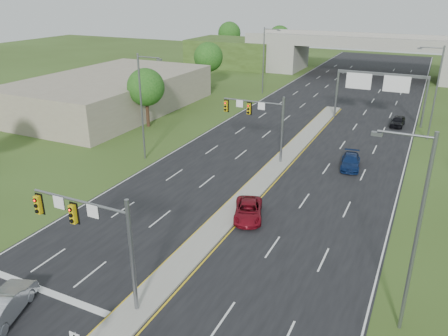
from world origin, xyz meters
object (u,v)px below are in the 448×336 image
Objects in this scene: overpass at (367,58)px; car_silver at (4,305)px; signal_mast_far at (261,117)px; sign_gantry at (380,84)px; car_far_b at (351,162)px; car_far_a at (248,210)px; car_far_c at (398,121)px; signal_mast_near at (95,230)px.

overpass reaches higher than car_silver.
car_silver is (-3.99, -28.45, -3.94)m from signal_mast_far.
sign_gantry is 2.61× the size of car_far_b.
car_far_a is 32.58m from car_far_c.
car_far_b is at bearing 71.40° from signal_mast_near.
car_far_a is 1.17× the size of car_far_c.
sign_gantry is (8.95, 44.99, 0.51)m from signal_mast_near.
car_silver reaches higher than car_far_b.
sign_gantry is at bearing 60.88° from car_far_a.
overpass is 18.03× the size of car_far_b.
sign_gantry is 2.96× the size of car_far_c.
signal_mast_near reaches higher than sign_gantry.
overpass reaches higher than signal_mast_near.
car_far_c is (2.98, -0.70, -4.55)m from sign_gantry.
sign_gantry is 32.98m from car_far_a.
sign_gantry is 5.49m from car_far_c.
signal_mast_far reaches higher than car_far_a.
overpass is 83.81m from car_silver.
signal_mast_far reaches higher than car_far_b.
overpass is at bearing -114.54° from car_silver.
sign_gantry is at bearing 169.77° from car_far_c.
car_far_b is at bearing 49.52° from car_far_a.
car_far_a is (-5.18, -32.24, -4.58)m from sign_gantry.
signal_mast_far is at bearing -92.35° from overpass.
car_far_a is at bearing -99.13° from sign_gantry.
signal_mast_far is at bearing 87.09° from car_far_a.
car_far_b is (0.11, -18.08, -4.58)m from sign_gantry.
car_far_b is 1.13× the size of car_far_c.
signal_mast_near reaches higher than car_far_b.
signal_mast_near is 0.60× the size of sign_gantry.
car_silver is 1.02× the size of car_far_a.
signal_mast_far is 55.13m from overpass.
car_far_b is (6.79, -53.16, -2.89)m from overpass.
overpass is (-6.68, 35.08, -1.69)m from sign_gantry.
sign_gantry is 35.75m from overpass.
car_silver is (-12.94, -48.45, -4.45)m from sign_gantry.
car_silver is at bearing -139.13° from signal_mast_near.
car_far_a is (7.75, 16.21, -0.13)m from car_silver.
signal_mast_far is 10.11m from car_far_b.
signal_mast_near is 80.11m from overpass.
sign_gantry is at bearing -79.21° from overpass.
car_far_b is at bearing -96.43° from car_far_c.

